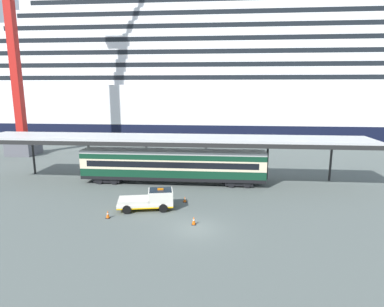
% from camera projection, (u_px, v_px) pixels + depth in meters
% --- Properties ---
extents(ground_plane, '(400.00, 400.00, 0.00)m').
position_uv_depth(ground_plane, '(196.00, 228.00, 26.64)').
color(ground_plane, '#525B58').
extents(cruise_ship, '(175.05, 27.43, 40.93)m').
position_uv_depth(cruise_ship, '(290.00, 79.00, 78.13)').
color(cruise_ship, black).
rests_on(cruise_ship, ground).
extents(platform_canopy, '(46.21, 5.61, 5.64)m').
position_uv_depth(platform_canopy, '(173.00, 139.00, 38.57)').
color(platform_canopy, beige).
rests_on(platform_canopy, ground).
extents(train_carriage, '(21.88, 2.81, 4.11)m').
position_uv_depth(train_carriage, '(173.00, 165.00, 38.77)').
color(train_carriage, black).
rests_on(train_carriage, ground).
extents(service_truck, '(5.50, 3.02, 2.02)m').
position_uv_depth(service_truck, '(151.00, 199.00, 30.72)').
color(service_truck, silver).
rests_on(service_truck, ground).
extents(traffic_cone_near, '(0.36, 0.36, 0.59)m').
position_uv_depth(traffic_cone_near, '(185.00, 199.00, 32.71)').
color(traffic_cone_near, black).
rests_on(traffic_cone_near, ground).
extents(traffic_cone_mid, '(0.36, 0.36, 0.73)m').
position_uv_depth(traffic_cone_mid, '(108.00, 214.00, 28.66)').
color(traffic_cone_mid, black).
rests_on(traffic_cone_mid, ground).
extents(traffic_cone_far, '(0.36, 0.36, 0.73)m').
position_uv_depth(traffic_cone_far, '(194.00, 221.00, 27.30)').
color(traffic_cone_far, black).
rests_on(traffic_cone_far, ground).
extents(dockside_crane, '(9.39, 4.40, 60.44)m').
position_uv_depth(dockside_crane, '(14.00, 38.00, 52.49)').
color(dockside_crane, '#595960').
rests_on(dockside_crane, ground).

